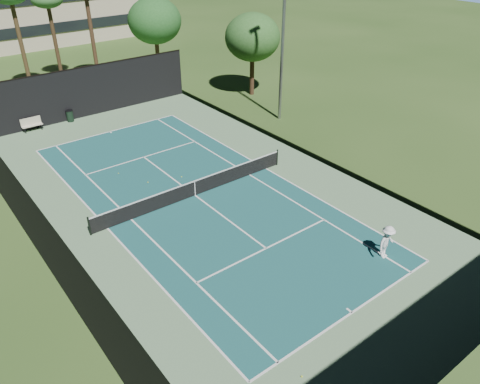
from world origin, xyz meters
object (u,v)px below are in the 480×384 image
object	(u,v)px
player	(387,242)
trash_bin	(70,116)
tennis_ball_d	(118,173)
park_bench	(32,124)
tennis_ball_a	(302,377)
tennis_net	(195,188)
tennis_ball_b	(148,182)
tennis_ball_c	(182,177)

from	to	relation	value
player	trash_bin	xyz separation A→B (m)	(-5.67, 26.10, -0.39)
tennis_ball_d	trash_bin	size ratio (longest dim) A/B	0.06
park_bench	tennis_ball_a	bearing A→B (deg)	-88.64
player	park_bench	size ratio (longest dim) A/B	1.16
tennis_net	park_bench	world-z (taller)	tennis_net
tennis_ball_b	tennis_ball_d	world-z (taller)	tennis_ball_b
park_bench	tennis_ball_b	bearing A→B (deg)	-76.31
tennis_ball_a	park_bench	bearing A→B (deg)	91.36
tennis_net	tennis_ball_a	bearing A→B (deg)	-106.69
tennis_ball_a	trash_bin	world-z (taller)	trash_bin
player	tennis_ball_c	world-z (taller)	player
player	park_bench	world-z (taller)	player
tennis_ball_a	tennis_ball_c	world-z (taller)	tennis_ball_a
tennis_net	player	distance (m)	11.15
trash_bin	tennis_net	bearing A→B (deg)	-84.29
tennis_ball_a	tennis_ball_d	bearing A→B (deg)	85.38
tennis_ball_d	tennis_ball_a	bearing A→B (deg)	-94.62
tennis_ball_c	trash_bin	size ratio (longest dim) A/B	0.07
player	tennis_ball_a	bearing A→B (deg)	-169.77
tennis_ball_a	tennis_ball_d	distance (m)	18.21
park_bench	tennis_net	bearing A→B (deg)	-73.89
tennis_ball_d	player	bearing A→B (deg)	-67.51
player	park_bench	bearing A→B (deg)	101.11
tennis_ball_c	park_bench	size ratio (longest dim) A/B	0.05
tennis_net	trash_bin	distance (m)	15.81
park_bench	trash_bin	xyz separation A→B (m)	(2.96, 0.03, -0.07)
tennis_net	tennis_ball_c	world-z (taller)	tennis_net
tennis_ball_a	tennis_ball_b	xyz separation A→B (m)	(2.39, 15.95, -0.00)
player	tennis_ball_b	distance (m)	14.58
tennis_ball_b	park_bench	world-z (taller)	park_bench
tennis_net	trash_bin	bearing A→B (deg)	95.71
tennis_ball_b	trash_bin	xyz separation A→B (m)	(-0.11, 12.64, 0.44)
tennis_ball_a	tennis_net	bearing A→B (deg)	73.31
tennis_ball_b	tennis_ball_c	xyz separation A→B (m)	(2.00, -0.67, -0.00)
tennis_ball_d	park_bench	size ratio (longest dim) A/B	0.04
tennis_net	tennis_ball_d	bearing A→B (deg)	114.30
tennis_net	tennis_ball_d	world-z (taller)	tennis_net
tennis_ball_b	player	bearing A→B (deg)	-67.56
tennis_ball_c	tennis_net	bearing A→B (deg)	-102.69
tennis_ball_a	park_bench	size ratio (longest dim) A/B	0.05
park_bench	trash_bin	bearing A→B (deg)	0.58
tennis_net	tennis_ball_a	xyz separation A→B (m)	(-3.86, -12.86, -0.52)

